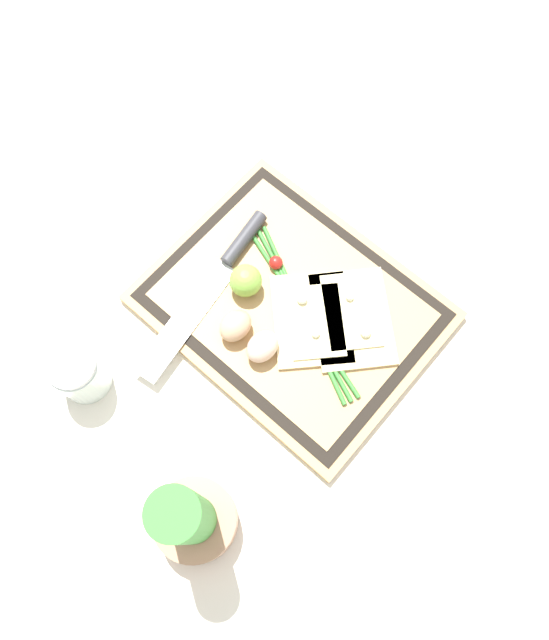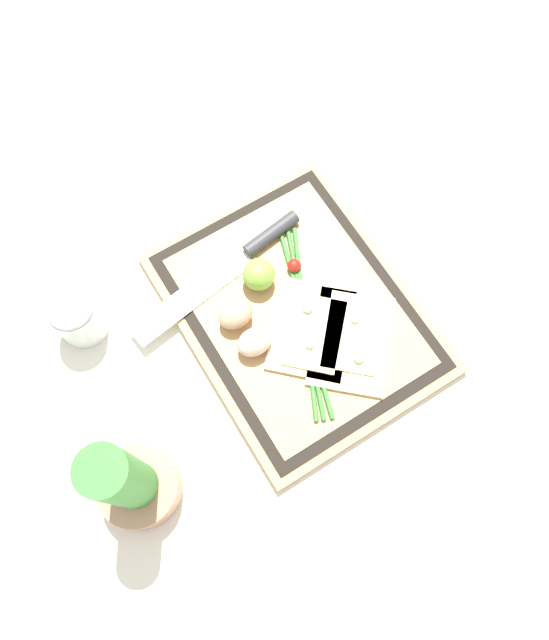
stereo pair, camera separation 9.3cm
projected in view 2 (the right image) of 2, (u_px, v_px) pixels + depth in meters
ground_plane at (297, 315)px, 0.98m from camera, size 6.00×6.00×0.00m
cutting_board at (298, 313)px, 0.97m from camera, size 0.43×0.34×0.02m
pizza_slice_near at (352, 339)px, 0.94m from camera, size 0.19×0.19×0.02m
pizza_slice_far at (313, 329)px, 0.94m from camera, size 0.19×0.19×0.02m
knife at (244, 255)px, 0.98m from camera, size 0.08×0.32×0.02m
egg_brown at (235, 315)px, 0.93m from camera, size 0.04×0.05×0.04m
egg_pink at (254, 342)px, 0.92m from camera, size 0.04×0.05×0.04m
lime at (259, 274)px, 0.95m from camera, size 0.05×0.05×0.05m
cherry_tomato_red at (294, 266)px, 0.97m from camera, size 0.02×0.02×0.02m
scallion_bunch at (305, 320)px, 0.95m from camera, size 0.30×0.15×0.01m
herb_pot at (131, 483)px, 0.81m from camera, size 0.11×0.11×0.24m
sauce_jar at (78, 317)px, 0.94m from camera, size 0.07×0.07×0.09m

